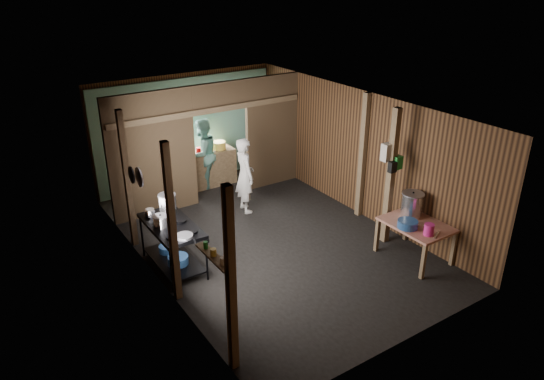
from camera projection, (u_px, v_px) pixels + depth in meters
floor at (266, 238)px, 9.72m from camera, size 4.50×7.00×0.00m
ceiling at (266, 106)px, 8.66m from camera, size 4.50×7.00×0.00m
wall_back at (186, 129)px, 11.86m from camera, size 4.50×0.00×2.60m
wall_front at (412, 263)px, 6.52m from camera, size 4.50×0.00×2.60m
wall_left at (148, 206)px, 8.06m from camera, size 0.00×7.00×2.60m
wall_right at (358, 153)px, 10.32m from camera, size 0.00×7.00×2.60m
partition_left at (152, 155)px, 10.21m from camera, size 1.85×0.10×2.60m
partition_right at (272, 132)px, 11.66m from camera, size 1.35×0.10×2.60m
partition_header at (219, 96)px, 10.59m from camera, size 1.30×0.10×0.60m
turquoise_panel at (187, 131)px, 11.84m from camera, size 4.40×0.06×2.50m
back_counter at (210, 168)px, 11.95m from camera, size 1.20×0.50×0.85m
wall_clock at (196, 103)px, 11.67m from camera, size 0.20×0.03×0.20m
post_left_a at (231, 283)px, 6.12m from camera, size 0.10×0.12×2.60m
post_left_b at (172, 224)px, 7.49m from camera, size 0.10×0.12×2.60m
post_left_c at (127, 180)px, 9.01m from camera, size 0.10×0.12×2.60m
post_right at (362, 157)px, 10.13m from camera, size 0.10×0.12×2.60m
post_free at (391, 178)px, 9.13m from camera, size 0.12×0.12×2.60m
cross_beam at (210, 110)px, 10.53m from camera, size 4.40×0.12×0.12m
pan_lid_big at (139, 177)px, 8.25m from camera, size 0.03×0.34×0.34m
pan_lid_small at (132, 175)px, 8.59m from camera, size 0.03×0.30×0.30m
wall_shelf at (214, 257)px, 6.47m from camera, size 0.14×0.80×0.03m
jar_white at (223, 261)px, 6.25m from camera, size 0.07×0.07×0.10m
jar_yellow at (213, 252)px, 6.45m from camera, size 0.08×0.08×0.10m
jar_green at (206, 245)px, 6.61m from camera, size 0.06×0.06×0.10m
bag_white at (388, 152)px, 8.97m from camera, size 0.22×0.15×0.32m
bag_green at (397, 162)px, 9.00m from camera, size 0.16×0.12×0.24m
bag_black at (392, 167)px, 8.93m from camera, size 0.14×0.10×0.20m
gas_range at (173, 246)px, 8.63m from camera, size 0.74×1.44×0.85m
prep_table at (414, 241)px, 8.95m from camera, size 0.85×1.17×0.69m
stove_pot_large at (167, 203)px, 8.89m from camera, size 0.36×0.36×0.32m
stove_pot_med at (161, 222)px, 8.34m from camera, size 0.32×0.32×0.22m
stove_saucepan at (150, 212)px, 8.74m from camera, size 0.21×0.21×0.11m
frying_pan at (184, 236)px, 8.03m from camera, size 0.40×0.55×0.07m
blue_tub_front at (178, 260)px, 8.57m from camera, size 0.35×0.35×0.15m
blue_tub_back at (167, 249)px, 8.94m from camera, size 0.29×0.29×0.12m
stock_pot at (412, 205)px, 9.01m from camera, size 0.49×0.49×0.46m
wash_basin at (408, 224)px, 8.66m from camera, size 0.41×0.41×0.13m
pink_bucket at (429, 230)px, 8.40m from camera, size 0.19×0.19×0.20m
knife at (437, 235)px, 8.44m from camera, size 0.29×0.16×0.01m
yellow_tub at (219, 145)px, 11.88m from camera, size 0.32×0.32×0.18m
red_cup at (199, 150)px, 11.62m from camera, size 0.11×0.11×0.13m
cook at (245, 175)px, 10.52m from camera, size 0.46×0.64×1.62m
worker_back at (203, 154)px, 11.66m from camera, size 0.97×0.86×1.65m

